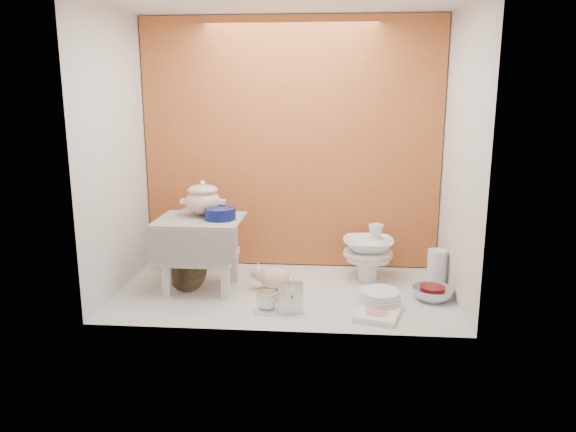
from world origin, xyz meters
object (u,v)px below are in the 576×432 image
Objects in this scene: porcelain_tower at (368,252)px; blue_white_vase at (192,247)px; plush_pig at (275,278)px; dinner_plate_stack at (380,299)px; step_stool at (201,254)px; soup_tureen at (203,198)px; gold_rim_teacup at (267,300)px; floral_platter at (197,238)px; crystal_bowl at (432,294)px; mantel_clock at (290,296)px.

blue_white_vase is at bearing 173.96° from porcelain_tower.
blue_white_vase is at bearing 164.59° from plush_pig.
dinner_plate_stack is (1.10, -0.53, -0.09)m from blue_white_vase.
step_stool is 0.99m from dinner_plate_stack.
step_stool is at bearing -92.82° from soup_tureen.
soup_tureen is 1.08× the size of dinner_plate_stack.
plush_pig reaches higher than dinner_plate_stack.
step_stool is at bearing 144.11° from gold_rim_teacup.
step_stool is at bearing -72.69° from floral_platter.
soup_tureen is 0.99m from porcelain_tower.
floral_platter is (-0.11, 0.26, -0.30)m from soup_tureen.
floral_platter is 1.41m from crystal_bowl.
blue_white_vase is 0.83m from gold_rim_teacup.
step_stool is 4.18× the size of gold_rim_teacup.
plush_pig is 1.05× the size of crystal_bowl.
porcelain_tower is at bearing 9.59° from soup_tureen.
dinner_plate_stack is (0.55, -0.21, -0.02)m from plush_pig.
gold_rim_teacup is at bearing 153.99° from mantel_clock.
soup_tureen is at bearing 173.43° from crystal_bowl.
floral_platter is at bearing 119.36° from mantel_clock.
gold_rim_teacup is 0.33× the size of porcelain_tower.
plush_pig is (0.51, -0.31, -0.13)m from floral_platter.
blue_white_vase is 0.92m from mantel_clock.
step_stool is 0.43m from plush_pig.
step_stool reaches higher than mantel_clock.
soup_tureen is 1.34× the size of mantel_clock.
blue_white_vase is 1.44m from crystal_bowl.
plush_pig is 0.84m from crystal_bowl.
crystal_bowl is (1.24, -0.07, -0.17)m from step_stool.
step_stool is 0.95m from porcelain_tower.
porcelain_tower is (0.41, 0.54, 0.08)m from mantel_clock.
step_stool reaches higher than porcelain_tower.
gold_rim_teacup reaches higher than crystal_bowl.
porcelain_tower reaches higher than plush_pig.
plush_pig is at bearing -31.71° from floral_platter.
mantel_clock is at bearing -55.74° from plush_pig.
plush_pig is at bearing 159.14° from dinner_plate_stack.
floral_platter is at bearing 163.49° from crystal_bowl.
floral_platter is at bearing 107.84° from step_stool.
step_stool reaches higher than crystal_bowl.
blue_white_vase is at bearing 120.49° from mantel_clock.
soup_tureen reaches higher than dinner_plate_stack.
porcelain_tower is at bearing -5.62° from floral_platter.
plush_pig is at bearing 174.17° from crystal_bowl.
gold_rim_teacup is at bearing -165.71° from crystal_bowl.
plush_pig is (0.40, -0.06, -0.43)m from soup_tureen.
plush_pig is 0.30m from gold_rim_teacup.
soup_tureen is 2.18× the size of gold_rim_teacup.
plush_pig is 0.67× the size of porcelain_tower.
dinner_plate_stack is at bearing -0.41° from mantel_clock.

